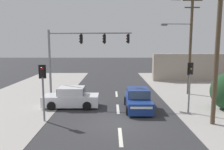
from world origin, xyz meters
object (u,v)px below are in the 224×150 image
utility_pole_foreground_right (217,32)px  pedestal_signal_left_kerb (43,83)px  pedestal_signal_right_kerb (190,79)px  utility_pole_midground_right (190,42)px  traffic_signal_mast (78,50)px  sedan_oncoming_mid (72,98)px  sedan_kerbside_parked (138,100)px

utility_pole_foreground_right → pedestal_signal_left_kerb: 10.66m
utility_pole_foreground_right → pedestal_signal_right_kerb: bearing=103.9°
pedestal_signal_left_kerb → utility_pole_midground_right: bearing=33.5°
traffic_signal_mast → utility_pole_midground_right: bearing=15.9°
utility_pole_midground_right → traffic_signal_mast: bearing=-164.1°
utility_pole_foreground_right → traffic_signal_mast: utility_pole_foreground_right is taller
utility_pole_foreground_right → sedan_oncoming_mid: 10.92m
traffic_signal_mast → pedestal_signal_left_kerb: (-1.42, -4.77, -1.94)m
pedestal_signal_right_kerb → utility_pole_midground_right: bearing=72.2°
traffic_signal_mast → sedan_kerbside_parked: traffic_signal_mast is taller
utility_pole_midground_right → pedestal_signal_right_kerb: utility_pole_midground_right is taller
traffic_signal_mast → pedestal_signal_left_kerb: 5.34m
pedestal_signal_left_kerb → utility_pole_foreground_right: bearing=-3.0°
pedestal_signal_right_kerb → sedan_kerbside_parked: size_ratio=0.84×
pedestal_signal_right_kerb → sedan_oncoming_mid: 8.83m
sedan_kerbside_parked → sedan_oncoming_mid: same height
utility_pole_foreground_right → pedestal_signal_left_kerb: bearing=177.0°
pedestal_signal_left_kerb → sedan_kerbside_parked: bearing=23.0°
utility_pole_foreground_right → pedestal_signal_right_kerb: size_ratio=2.87×
pedestal_signal_left_kerb → sedan_kerbside_parked: 6.91m
pedestal_signal_left_kerb → sedan_oncoming_mid: 3.79m
pedestal_signal_right_kerb → pedestal_signal_left_kerb: bearing=-169.9°
utility_pole_foreground_right → traffic_signal_mast: bearing=148.8°
utility_pole_foreground_right → sedan_kerbside_parked: utility_pole_foreground_right is taller
sedan_kerbside_parked → sedan_oncoming_mid: bearing=173.5°
traffic_signal_mast → pedestal_signal_left_kerb: size_ratio=1.93×
pedestal_signal_left_kerb → sedan_kerbside_parked: pedestal_signal_left_kerb is taller
sedan_oncoming_mid → sedan_kerbside_parked: bearing=-6.5°
traffic_signal_mast → sedan_oncoming_mid: size_ratio=1.61×
sedan_kerbside_parked → pedestal_signal_left_kerb: bearing=-157.0°
traffic_signal_mast → pedestal_signal_right_kerb: (8.22, -3.06, -1.94)m
traffic_signal_mast → sedan_kerbside_parked: 6.37m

